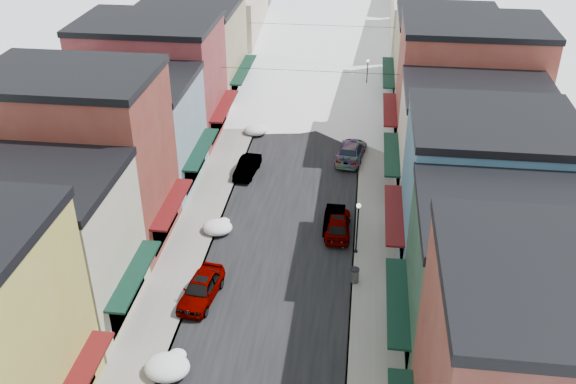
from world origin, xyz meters
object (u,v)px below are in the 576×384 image
(car_dark_hatch, at_px, (247,167))
(car_green_sedan, at_px, (334,218))
(car_silver_sedan, at_px, (201,288))
(streetlamp_near, at_px, (358,222))
(trash_can, at_px, (355,275))

(car_dark_hatch, xyz_separation_m, car_green_sedan, (7.80, -7.14, -0.01))
(car_silver_sedan, height_order, car_dark_hatch, car_silver_sedan)
(car_dark_hatch, relative_size, streetlamp_near, 1.05)
(car_green_sedan, relative_size, trash_can, 4.03)
(car_green_sedan, relative_size, streetlamp_near, 1.04)
(car_dark_hatch, bearing_deg, trash_can, -49.10)
(car_silver_sedan, height_order, trash_can, car_silver_sedan)
(car_green_sedan, height_order, streetlamp_near, streetlamp_near)
(car_dark_hatch, bearing_deg, streetlamp_near, -41.43)
(streetlamp_near, bearing_deg, car_dark_hatch, 132.27)
(car_green_sedan, bearing_deg, car_dark_hatch, -41.83)
(car_green_sedan, distance_m, streetlamp_near, 4.21)
(car_silver_sedan, distance_m, streetlamp_near, 11.40)
(car_silver_sedan, bearing_deg, trash_can, 23.35)
(streetlamp_near, bearing_deg, trash_can, -90.00)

